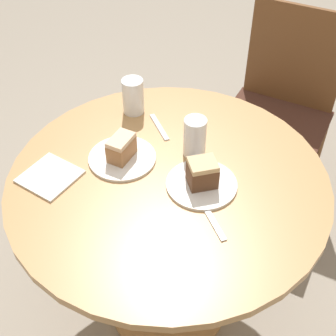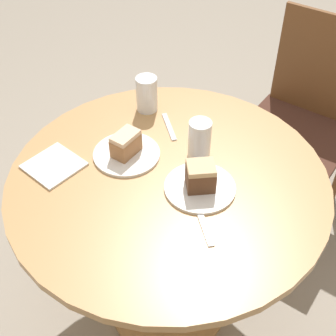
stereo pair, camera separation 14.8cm
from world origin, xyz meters
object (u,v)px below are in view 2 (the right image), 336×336
Objects in this scene: plate_near at (200,187)px; plate_far at (127,154)px; cake_slice_far at (126,144)px; cake_slice_near at (201,176)px; glass_water at (147,96)px; glass_lemonade at (199,141)px; chair at (302,119)px.

plate_far is at bearing -172.89° from plate_near.
cake_slice_near is at bearing 7.11° from cake_slice_far.
plate_near is 0.05m from cake_slice_near.
glass_water is at bearing 153.41° from cake_slice_near.
glass_water is (-0.31, 0.09, -0.00)m from glass_lemonade.
chair is 6.79× the size of glass_lemonade.
chair is 0.82m from glass_lemonade.
chair is at bearing 93.95° from plate_near.
chair reaches higher than glass_lemonade.
glass_water is (-0.13, 0.24, 0.01)m from cake_slice_far.
chair is at bearing 93.95° from cake_slice_near.
glass_lemonade reaches higher than glass_water.
chair reaches higher than glass_water.
chair is at bearing 76.08° from cake_slice_far.
chair is 9.23× the size of cake_slice_far.
chair is 7.06× the size of glass_water.
glass_lemonade is 1.04× the size of glass_water.
chair is 4.22× the size of plate_far.
cake_slice_far is (-0.23, -0.91, 0.31)m from chair.
cake_slice_near is (-0.00, 0.00, 0.05)m from plate_near.
glass_lemonade is at bearing 129.12° from plate_near.
cake_slice_far is (0.00, -0.00, 0.05)m from plate_far.
plate_far is 0.28m from glass_water.
glass_water reaches higher than cake_slice_far.
chair reaches higher than cake_slice_near.
plate_near is 0.99× the size of plate_far.
plate_far is at bearing -109.24° from chair.
plate_far is at bearing -140.21° from glass_lemonade.
glass_lemonade reaches higher than plate_far.
chair is 8.31× the size of cake_slice_near.
glass_lemonade is at bearing -15.24° from glass_water.
cake_slice_far is at bearing -140.21° from glass_lemonade.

